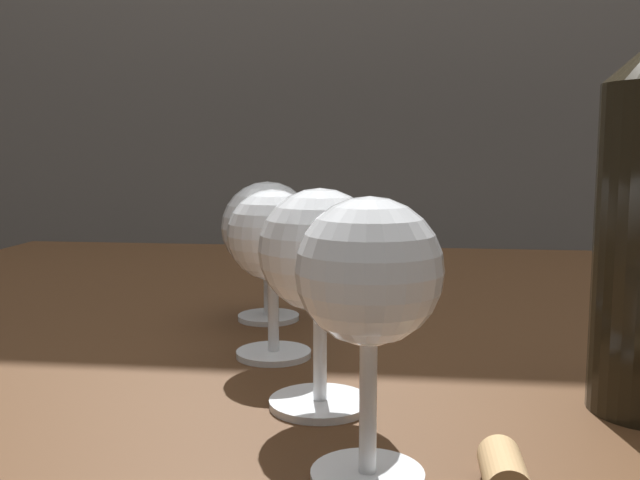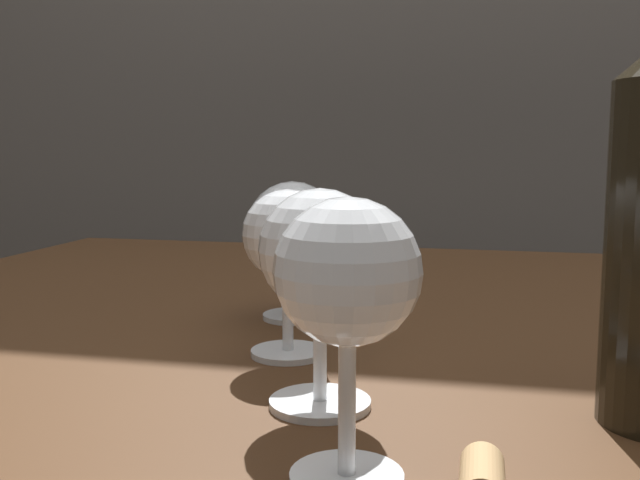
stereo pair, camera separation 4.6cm
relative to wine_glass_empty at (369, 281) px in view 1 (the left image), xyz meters
name	(u,v)px [view 1 (the left image)]	position (x,y,z in m)	size (l,w,h in m)	color
dining_table	(335,401)	(-0.05, 0.37, -0.20)	(1.19, 0.98, 0.75)	#472B16
wine_glass_empty	(369,281)	(0.00, 0.00, 0.00)	(0.07, 0.07, 0.15)	white
wine_glass_merlot	(320,257)	(-0.04, 0.10, 0.00)	(0.08, 0.08, 0.14)	white
wine_glass_cabernet	(273,239)	(-0.09, 0.21, -0.01)	(0.07, 0.07, 0.14)	white
wine_glass_amber	(268,230)	(-0.12, 0.33, -0.01)	(0.09, 0.09, 0.14)	white
cork	(504,473)	(0.07, -0.01, -0.09)	(0.02, 0.02, 0.04)	tan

